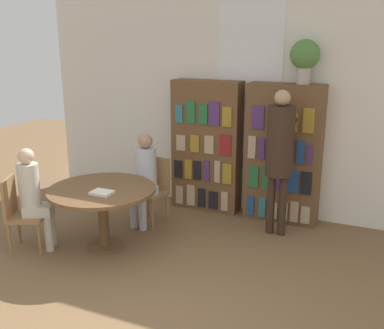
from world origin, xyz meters
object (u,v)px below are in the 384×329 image
bookshelf_right (283,154)px  seated_reader_right (34,194)px  chair_left_side (153,187)px  chair_near_camera (20,210)px  bookshelf_left (207,146)px  flower_vase (305,57)px  librarian_standing (280,147)px  seated_reader_left (144,174)px  reading_table (102,198)px

bookshelf_right → seated_reader_right: 3.19m
chair_left_side → bookshelf_right: bearing=-145.5°
chair_near_camera → chair_left_side: 1.72m
bookshelf_left → flower_vase: size_ratio=3.39×
flower_vase → chair_near_camera: flower_vase is taller
librarian_standing → chair_near_camera: bearing=-148.2°
seated_reader_left → seated_reader_right: size_ratio=1.01×
flower_vase → chair_near_camera: size_ratio=0.62×
bookshelf_right → chair_near_camera: size_ratio=2.11×
seated_reader_left → librarian_standing: (1.66, 0.43, 0.44)m
flower_vase → chair_near_camera: (-2.78, -2.15, -1.71)m
seated_reader_left → seated_reader_right: 1.40m
flower_vase → seated_reader_right: bearing=-141.7°
flower_vase → reading_table: 3.02m
reading_table → librarian_standing: bearing=34.0°
reading_table → seated_reader_right: size_ratio=1.02×
chair_near_camera → reading_table: bearing=90.0°
bookshelf_right → reading_table: bearing=-135.3°
chair_left_side → librarian_standing: bearing=-162.3°
chair_left_side → seated_reader_right: 1.57m
seated_reader_right → chair_left_side: bearing=120.1°
bookshelf_right → librarian_standing: bookshelf_right is taller
reading_table → bookshelf_left: bearing=70.0°
flower_vase → reading_table: flower_vase is taller
bookshelf_left → chair_near_camera: bearing=-124.6°
flower_vase → librarian_standing: (-0.14, -0.51, -1.06)m
bookshelf_left → seated_reader_right: (-1.32, -2.06, -0.24)m
librarian_standing → flower_vase: bearing=75.1°
chair_near_camera → seated_reader_left: size_ratio=0.71×
bookshelf_left → chair_left_side: size_ratio=2.11×
bookshelf_left → flower_vase: bearing=0.2°
chair_left_side → seated_reader_right: (-0.85, -1.31, 0.20)m
reading_table → chair_near_camera: bearing=-153.0°
bookshelf_left → flower_vase: flower_vase is taller
chair_near_camera → librarian_standing: 3.18m
flower_vase → chair_left_side: 2.58m
flower_vase → seated_reader_left: size_ratio=0.44×
reading_table → seated_reader_right: (-0.70, -0.35, 0.06)m
reading_table → seated_reader_right: 0.78m
seated_reader_right → librarian_standing: size_ratio=0.67×
reading_table → seated_reader_right: seated_reader_right is taller
reading_table → seated_reader_left: 0.79m
chair_left_side → seated_reader_right: bearing=66.1°
flower_vase → seated_reader_left: flower_vase is taller
bookshelf_right → chair_left_side: (-1.58, -0.75, -0.44)m
bookshelf_left → seated_reader_left: bookshelf_left is taller
seated_reader_right → bookshelf_left: bearing=120.4°
bookshelf_left → seated_reader_left: 1.08m
chair_left_side → seated_reader_left: bearing=90.0°
bookshelf_left → librarian_standing: (1.17, -0.50, 0.22)m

